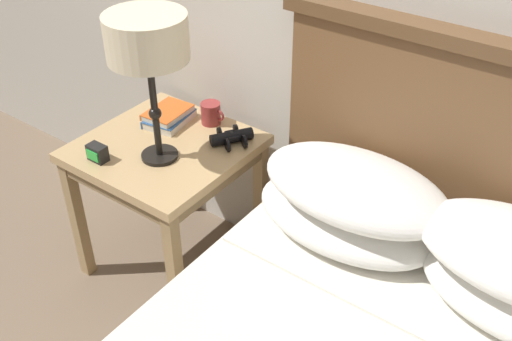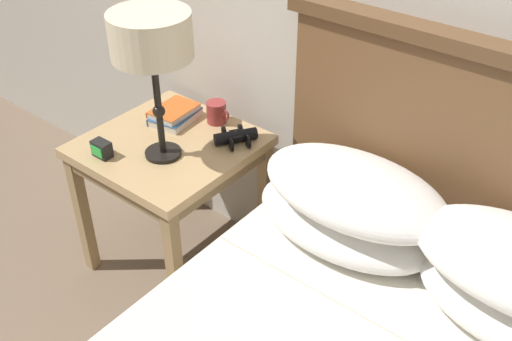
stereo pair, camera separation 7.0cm
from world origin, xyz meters
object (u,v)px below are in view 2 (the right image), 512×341
Objects in this scene: table_lamp at (151,40)px; coffee_mug at (217,112)px; alarm_clock at (102,149)px; binoculars_pair at (236,136)px; book_on_nightstand at (175,117)px; nightstand at (170,160)px; book_stacked_on_top at (173,110)px.

coffee_mug is at bearing 90.34° from table_lamp.
binoculars_pair is at bearing 50.11° from alarm_clock.
alarm_clock is at bearing -93.74° from book_on_nightstand.
binoculars_pair is at bearing -22.92° from coffee_mug.
nightstand is 1.12× the size of table_lamp.
table_lamp is 0.49m from binoculars_pair.
book_stacked_on_top reaches higher than book_on_nightstand.
book_stacked_on_top is (-0.14, 0.20, -0.39)m from table_lamp.
book_on_nightstand is 1.32× the size of binoculars_pair.
nightstand is at bearing -140.75° from binoculars_pair.
book_stacked_on_top is 1.19× the size of binoculars_pair.
nightstand is at bearing -54.06° from book_on_nightstand.
table_lamp is at bearing -53.92° from book_stacked_on_top.
nightstand is at bearing -101.17° from coffee_mug.
nightstand is 0.18m from book_on_nightstand.
coffee_mug reaches higher than book_on_nightstand.
alarm_clock reaches higher than book_on_nightstand.
coffee_mug is 0.46m from alarm_clock.
nightstand is at bearing 123.17° from table_lamp.
book_stacked_on_top is at bearing 87.21° from alarm_clock.
binoculars_pair is (0.29, 0.03, -0.02)m from book_stacked_on_top.
book_on_nightstand is 0.29m from binoculars_pair.
book_on_nightstand is (-0.09, 0.13, 0.09)m from nightstand.
book_stacked_on_top is 0.17m from coffee_mug.
book_stacked_on_top is 1.82× the size of coffee_mug.
table_lamp reaches higher than coffee_mug.
table_lamp is 7.48× the size of alarm_clock.
book_stacked_on_top is (-0.01, -0.00, 0.03)m from book_on_nightstand.
book_on_nightstand is 0.17m from coffee_mug.
book_on_nightstand is (-0.14, 0.20, -0.42)m from table_lamp.
binoculars_pair is 1.53× the size of coffee_mug.
coffee_mug reaches higher than book_stacked_on_top.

